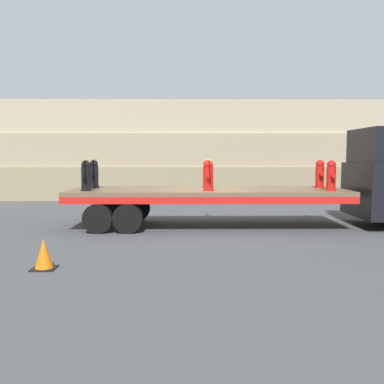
{
  "coord_description": "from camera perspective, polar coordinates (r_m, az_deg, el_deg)",
  "views": [
    {
      "loc": [
        -0.61,
        -13.13,
        2.2
      ],
      "look_at": [
        -0.49,
        0.0,
        1.07
      ],
      "focal_mm": 40.0,
      "sensor_mm": 36.0,
      "label": 1
    }
  ],
  "objects": [
    {
      "name": "fire_hydrant_red_near_1",
      "position": [
        12.61,
        2.26,
        2.17
      ],
      "size": [
        0.34,
        0.56,
        0.89
      ],
      "color": "red",
      "rests_on": "flatbed_trailer"
    },
    {
      "name": "fire_hydrant_red_far_1",
      "position": [
        13.7,
        2.04,
        2.39
      ],
      "size": [
        0.34,
        0.56,
        0.89
      ],
      "color": "red",
      "rests_on": "flatbed_trailer"
    },
    {
      "name": "fire_hydrant_red_near_2",
      "position": [
        13.29,
        18.06,
        2.07
      ],
      "size": [
        0.34,
        0.56,
        0.89
      ],
      "color": "red",
      "rests_on": "flatbed_trailer"
    },
    {
      "name": "fire_hydrant_red_far_2",
      "position": [
        14.33,
        16.67,
        2.29
      ],
      "size": [
        0.34,
        0.56,
        0.89
      ],
      "color": "red",
      "rests_on": "flatbed_trailer"
    },
    {
      "name": "cargo_strap_rear",
      "position": [
        13.47,
        -13.46,
        4.19
      ],
      "size": [
        0.05,
        2.69,
        0.01
      ],
      "color": "yellow",
      "rests_on": "fire_hydrant_black_near_0"
    },
    {
      "name": "rock_cliff",
      "position": [
        22.12,
        1.07,
        5.54
      ],
      "size": [
        60.0,
        3.3,
        4.88
      ],
      "color": "gray",
      "rests_on": "ground_plane"
    },
    {
      "name": "fire_hydrant_black_near_0",
      "position": [
        12.95,
        -13.96,
        2.1
      ],
      "size": [
        0.34,
        0.56,
        0.89
      ],
      "color": "black",
      "rests_on": "flatbed_trailer"
    },
    {
      "name": "flatbed_trailer",
      "position": [
        13.19,
        -0.57,
        -0.6
      ],
      "size": [
        8.44,
        2.59,
        1.16
      ],
      "color": "brown",
      "rests_on": "ground_plane"
    },
    {
      "name": "cargo_strap_middle",
      "position": [
        13.15,
        2.15,
        4.31
      ],
      "size": [
        0.05,
        2.69,
        0.01
      ],
      "color": "yellow",
      "rests_on": "fire_hydrant_red_near_1"
    },
    {
      "name": "ground_plane",
      "position": [
        13.33,
        2.12,
        -4.59
      ],
      "size": [
        120.0,
        120.0,
        0.0
      ],
      "primitive_type": "plane",
      "color": "#3F4244"
    },
    {
      "name": "traffic_cone",
      "position": [
        8.83,
        -19.16,
        -7.87
      ],
      "size": [
        0.45,
        0.45,
        0.59
      ],
      "color": "black",
      "rests_on": "ground_plane"
    },
    {
      "name": "fire_hydrant_black_far_0",
      "position": [
        14.02,
        -12.92,
        2.32
      ],
      "size": [
        0.34,
        0.56,
        0.89
      ],
      "color": "black",
      "rests_on": "flatbed_trailer"
    }
  ]
}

